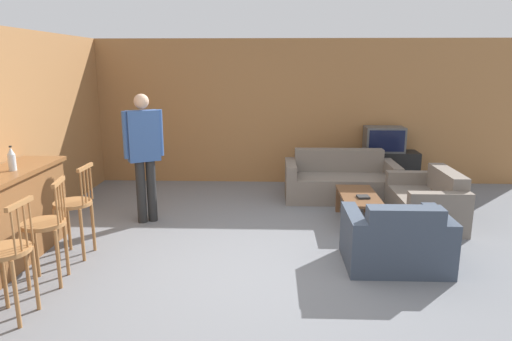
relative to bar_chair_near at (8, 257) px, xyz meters
name	(u,v)px	position (x,y,z in m)	size (l,w,h in m)	color
ground_plane	(262,267)	(2.13, 1.08, -0.57)	(24.00, 24.00, 0.00)	slate
wall_back	(267,112)	(2.13, 4.82, 0.73)	(9.40, 0.08, 2.60)	#9E6B3D
wall_left	(32,130)	(-0.99, 2.45, 0.73)	(0.08, 8.74, 2.60)	#9E6B3D
bar_chair_near	(8,257)	(0.00, 0.00, 0.00)	(0.44, 0.44, 1.07)	#996638
bar_chair_mid	(46,230)	(0.00, 0.67, 0.00)	(0.49, 0.49, 1.07)	#996638
bar_chair_far	(75,209)	(0.00, 1.34, 0.00)	(0.43, 0.43, 1.07)	#996638
couch_far	(340,182)	(3.35, 3.76, -0.28)	(1.79, 0.86, 0.77)	#70665B
armchair_near	(396,242)	(3.59, 1.18, -0.28)	(1.08, 0.81, 0.75)	#384251
loveseat_right	(427,203)	(4.40, 2.64, -0.29)	(0.79, 1.30, 0.74)	#70665B
coffee_table	(359,199)	(3.43, 2.55, -0.22)	(0.50, 1.07, 0.41)	brown
tv_unit	(382,169)	(4.21, 4.53, -0.24)	(1.23, 0.44, 0.64)	black
tv	(384,139)	(4.21, 4.52, 0.30)	(0.68, 0.41, 0.44)	#4C4C4C
bottle	(12,159)	(-0.61, 1.25, 0.58)	(0.08, 0.08, 0.27)	silver
book_on_table	(363,197)	(3.46, 2.40, -0.14)	(0.17, 0.16, 0.03)	black
person_by_window	(144,150)	(0.49, 2.52, 0.45)	(0.49, 0.35, 1.78)	black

